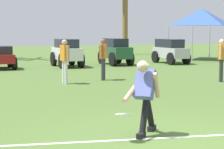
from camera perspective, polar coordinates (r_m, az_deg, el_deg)
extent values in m
plane|color=#4A662D|center=(7.68, 7.19, -8.85)|extent=(80.00, 80.00, 0.00)
cube|color=white|center=(7.96, 6.14, -8.26)|extent=(17.86, 2.65, 0.01)
cylinder|color=black|center=(8.02, 4.22, -5.53)|extent=(0.33, 0.34, 0.72)
cube|color=black|center=(7.94, 3.81, -7.93)|extent=(0.25, 0.26, 0.10)
cylinder|color=black|center=(8.31, 4.92, -5.12)|extent=(0.38, 0.40, 0.69)
cube|color=black|center=(8.51, 5.22, -6.98)|extent=(0.25, 0.26, 0.10)
cube|color=#4C5699|center=(7.95, 4.33, -1.26)|extent=(0.54, 0.55, 0.57)
sphere|color=tan|center=(7.79, 4.04, 1.06)|extent=(0.30, 0.30, 0.21)
cylinder|color=white|center=(7.79, 4.04, 1.27)|extent=(0.30, 0.30, 0.03)
cylinder|color=tan|center=(7.77, 2.39, -2.45)|extent=(0.45, 0.48, 0.27)
cylinder|color=tan|center=(7.94, 5.81, -1.41)|extent=(0.25, 0.26, 0.49)
cylinder|color=white|center=(7.57, 1.44, -5.26)|extent=(0.34, 0.33, 0.11)
cylinder|color=#33333D|center=(16.38, 14.00, 0.48)|extent=(0.16, 0.16, 0.82)
cylinder|color=#33333D|center=(16.56, 14.11, 0.54)|extent=(0.16, 0.16, 0.82)
cube|color=orange|center=(16.42, 14.12, 2.87)|extent=(0.38, 0.38, 0.54)
cylinder|color=beige|center=(16.21, 13.99, 2.87)|extent=(0.10, 0.10, 0.52)
cylinder|color=beige|center=(16.63, 14.24, 2.94)|extent=(0.10, 0.10, 0.52)
sphere|color=beige|center=(16.40, 14.15, 4.16)|extent=(0.28, 0.28, 0.20)
cylinder|color=#33333D|center=(16.35, -1.23, 0.65)|extent=(0.15, 0.15, 0.82)
cylinder|color=#33333D|center=(16.52, -1.08, 0.71)|extent=(0.15, 0.15, 0.82)
cube|color=orange|center=(16.38, -1.16, 3.05)|extent=(0.35, 0.39, 0.54)
cylinder|color=brown|center=(16.18, -1.35, 3.04)|extent=(0.10, 0.10, 0.52)
cylinder|color=brown|center=(16.59, -0.98, 3.12)|extent=(0.10, 0.10, 0.52)
sphere|color=brown|center=(16.37, -1.16, 4.34)|extent=(0.28, 0.28, 0.20)
cylinder|color=silver|center=(15.35, -6.02, 0.26)|extent=(0.14, 0.14, 0.82)
cylinder|color=silver|center=(15.51, -6.34, 0.31)|extent=(0.14, 0.14, 0.82)
cube|color=orange|center=(15.38, -6.21, 2.81)|extent=(0.28, 0.38, 0.54)
cylinder|color=tan|center=(15.19, -5.83, 2.81)|extent=(0.09, 0.09, 0.52)
cylinder|color=tan|center=(15.56, -6.58, 2.88)|extent=(0.09, 0.09, 0.52)
sphere|color=tan|center=(15.36, -6.23, 4.19)|extent=(0.25, 0.25, 0.20)
cube|color=maroon|center=(21.64, -14.12, 2.09)|extent=(0.99, 2.23, 0.42)
cube|color=#1E232B|center=(21.52, -14.11, 3.13)|extent=(0.84, 1.13, 0.38)
cylinder|color=black|center=(22.48, -13.22, 1.72)|extent=(0.20, 0.61, 0.60)
cylinder|color=black|center=(20.96, -12.61, 1.42)|extent=(0.20, 0.61, 0.60)
cube|color=silver|center=(22.14, -5.92, 2.72)|extent=(1.11, 2.40, 0.60)
cube|color=#1E232B|center=(22.16, -5.97, 4.06)|extent=(0.95, 1.60, 0.44)
cylinder|color=black|center=(22.77, -7.65, 2.03)|extent=(0.22, 0.73, 0.72)
cylinder|color=black|center=(23.04, -5.29, 2.11)|extent=(0.22, 0.73, 0.72)
cylinder|color=black|center=(21.27, -6.57, 1.76)|extent=(0.22, 0.73, 0.72)
cylinder|color=black|center=(21.56, -4.07, 1.84)|extent=(0.22, 0.73, 0.72)
cube|color=#235133|center=(23.23, 0.46, 2.91)|extent=(1.14, 2.41, 0.60)
cube|color=#1E232B|center=(23.25, 0.41, 4.20)|extent=(0.97, 1.60, 0.44)
cylinder|color=black|center=(23.78, -1.37, 2.26)|extent=(0.23, 0.73, 0.72)
cylinder|color=black|center=(24.16, 0.79, 2.32)|extent=(0.23, 0.73, 0.72)
cylinder|color=black|center=(22.34, 0.10, 2.01)|extent=(0.23, 0.73, 0.72)
cylinder|color=black|center=(22.75, 2.38, 2.08)|extent=(0.23, 0.73, 0.72)
cube|color=#B7BABF|center=(24.29, 7.67, 2.87)|extent=(1.13, 2.46, 0.55)
cube|color=#1E232B|center=(24.39, 7.51, 4.07)|extent=(0.97, 1.86, 0.46)
cylinder|color=black|center=(24.79, 5.71, 2.32)|extent=(0.23, 0.67, 0.66)
cylinder|color=black|center=(25.27, 7.62, 2.37)|extent=(0.23, 0.67, 0.66)
cylinder|color=black|center=(23.34, 7.71, 2.06)|extent=(0.23, 0.67, 0.66)
cylinder|color=black|center=(23.85, 9.69, 2.11)|extent=(0.23, 0.67, 0.66)
cylinder|color=brown|center=(32.23, 1.72, 8.27)|extent=(0.39, 0.39, 6.32)
cylinder|color=#B2B5BA|center=(29.59, 12.63, 4.22)|extent=(0.06, 0.06, 2.10)
cylinder|color=#B2B5BA|center=(28.12, 7.39, 4.22)|extent=(0.06, 0.06, 2.10)
cylinder|color=#B2B5BA|center=(25.46, 10.43, 3.97)|extent=(0.06, 0.06, 2.10)
pyramid|color=#33569E|center=(27.51, 11.68, 7.37)|extent=(3.17, 3.17, 1.03)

